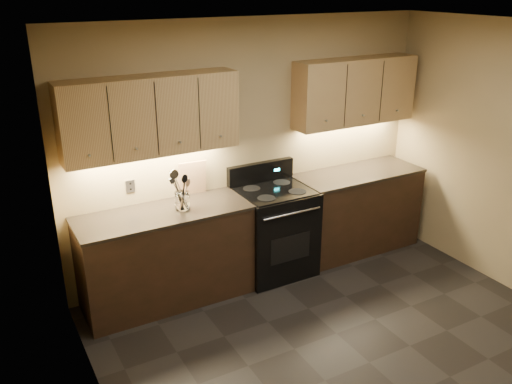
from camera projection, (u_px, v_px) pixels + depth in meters
floor at (369, 362)px, 4.43m from camera, size 4.00×4.00×0.00m
ceiling at (401, 33)px, 3.48m from camera, size 4.00×4.00×0.00m
wall_back at (252, 148)px, 5.58m from camera, size 4.00×0.04×2.60m
wall_left at (111, 289)px, 3.05m from camera, size 0.04×4.00×2.60m
counter_left at (166, 256)px, 5.15m from camera, size 1.62×0.62×0.93m
counter_right at (355, 210)px, 6.18m from camera, size 1.46×0.62×0.93m
stove at (274, 230)px, 5.66m from camera, size 0.76×0.68×1.14m
upper_cab_left at (151, 116)px, 4.78m from camera, size 1.60×0.30×0.70m
upper_cab_right at (355, 91)px, 5.81m from camera, size 1.44×0.30×0.70m
outlet_plate at (130, 186)px, 5.06m from camera, size 0.08×0.01×0.12m
utensil_crock at (182, 201)px, 5.01m from camera, size 0.16×0.16×0.17m
cutting_board at (193, 178)px, 5.32m from camera, size 0.28×0.08×0.34m
wooden_spoon at (179, 194)px, 4.95m from camera, size 0.17×0.09×0.29m
black_spoon at (181, 190)px, 4.97m from camera, size 0.08×0.13×0.35m
black_turner at (183, 189)px, 4.94m from camera, size 0.15×0.20×0.39m
steel_spatula at (185, 189)px, 4.99m from camera, size 0.22×0.10×0.36m
steel_skimmer at (186, 188)px, 4.96m from camera, size 0.22×0.11×0.40m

